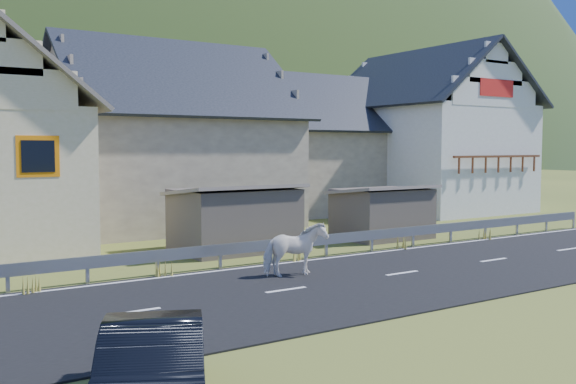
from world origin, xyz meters
TOP-DOWN VIEW (x-y plane):
  - ground at (0.00, 0.00)m, footprint 160.00×160.00m
  - road at (0.00, 0.00)m, footprint 60.00×7.00m
  - lane_markings at (0.00, 0.00)m, footprint 60.00×6.60m
  - guardrail at (-0.00, 3.68)m, footprint 28.10×0.09m
  - shed_left at (-2.00, 6.50)m, footprint 4.30×3.30m
  - shed_right at (4.50, 6.00)m, footprint 3.80×2.90m
  - house_stone_a at (-1.00, 15.00)m, footprint 10.80×9.80m
  - house_stone_b at (9.00, 17.00)m, footprint 9.80×8.80m
  - house_white at (15.00, 14.00)m, footprint 8.80×10.80m
  - horse at (-2.82, 1.36)m, footprint 1.01×1.87m
  - car at (-9.69, -5.49)m, footprint 2.86×4.18m

SIDE VIEW (x-z plane):
  - ground at x=0.00m, z-range 0.00..0.00m
  - road at x=0.00m, z-range 0.00..0.04m
  - lane_markings at x=0.00m, z-range 0.04..0.05m
  - guardrail at x=0.00m, z-range 0.19..0.94m
  - car at x=-9.69m, z-range 0.00..1.30m
  - horse at x=-2.82m, z-range 0.04..1.55m
  - shed_right at x=4.50m, z-range -0.10..2.10m
  - shed_left at x=-2.00m, z-range -0.10..2.30m
  - house_stone_b at x=9.00m, z-range 0.19..8.29m
  - house_stone_a at x=-1.00m, z-range 0.18..9.08m
  - house_white at x=15.00m, z-range 0.21..9.91m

